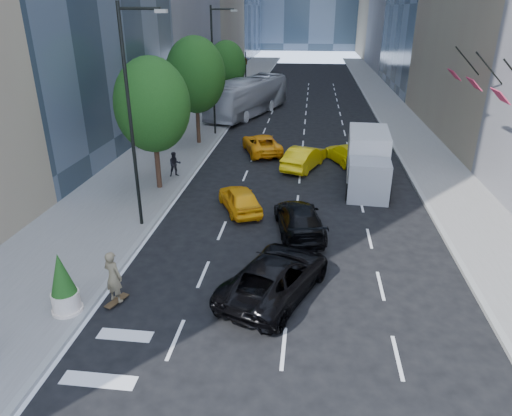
# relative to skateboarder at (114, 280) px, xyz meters

# --- Properties ---
(ground) EXTENTS (160.00, 160.00, 0.00)m
(ground) POSITION_rel_skateboarder_xyz_m (5.17, 2.33, -0.99)
(ground) COLOR black
(ground) RESTS_ON ground
(sidewalk_left) EXTENTS (6.00, 120.00, 0.15)m
(sidewalk_left) POSITION_rel_skateboarder_xyz_m (-3.83, 32.33, -0.92)
(sidewalk_left) COLOR slate
(sidewalk_left) RESTS_ON ground
(sidewalk_right) EXTENTS (4.00, 120.00, 0.15)m
(sidewalk_right) POSITION_rel_skateboarder_xyz_m (15.17, 32.33, -0.92)
(sidewalk_right) COLOR slate
(sidewalk_right) RESTS_ON ground
(lamp_near) EXTENTS (2.13, 0.22, 10.00)m
(lamp_near) POSITION_rel_skateboarder_xyz_m (-1.15, 6.33, 4.82)
(lamp_near) COLOR black
(lamp_near) RESTS_ON sidewalk_left
(lamp_far) EXTENTS (2.13, 0.22, 10.00)m
(lamp_far) POSITION_rel_skateboarder_xyz_m (-1.15, 24.33, 4.82)
(lamp_far) COLOR black
(lamp_far) RESTS_ON sidewalk_left
(tree_near) EXTENTS (4.20, 4.20, 7.46)m
(tree_near) POSITION_rel_skateboarder_xyz_m (-2.03, 11.33, 3.98)
(tree_near) COLOR #312013
(tree_near) RESTS_ON sidewalk_left
(tree_mid) EXTENTS (4.50, 4.50, 7.99)m
(tree_mid) POSITION_rel_skateboarder_xyz_m (-2.03, 21.33, 4.32)
(tree_mid) COLOR #312013
(tree_mid) RESTS_ON sidewalk_left
(tree_far) EXTENTS (3.90, 3.90, 6.92)m
(tree_far) POSITION_rel_skateboarder_xyz_m (-2.03, 34.33, 3.63)
(tree_far) COLOR #312013
(tree_far) RESTS_ON sidewalk_left
(traffic_signal) EXTENTS (2.48, 0.53, 5.20)m
(traffic_signal) POSITION_rel_skateboarder_xyz_m (-1.23, 42.33, 3.24)
(traffic_signal) COLOR black
(traffic_signal) RESTS_ON sidewalk_left
(facade_flags) EXTENTS (1.85, 13.30, 2.05)m
(facade_flags) POSITION_rel_skateboarder_xyz_m (15.81, 12.33, 5.19)
(facade_flags) COLOR black
(facade_flags) RESTS_ON ground
(skateboarder) EXTENTS (0.85, 0.70, 1.98)m
(skateboarder) POSITION_rel_skateboarder_xyz_m (0.00, 0.00, 0.00)
(skateboarder) COLOR brown
(skateboarder) RESTS_ON ground
(black_sedan_lincoln) EXTENTS (4.47, 6.07, 1.53)m
(black_sedan_lincoln) POSITION_rel_skateboarder_xyz_m (5.67, 1.33, -0.23)
(black_sedan_lincoln) COLOR black
(black_sedan_lincoln) RESTS_ON ground
(black_sedan_mercedes) EXTENTS (2.91, 5.23, 1.43)m
(black_sedan_mercedes) POSITION_rel_skateboarder_xyz_m (6.37, 6.53, -0.27)
(black_sedan_mercedes) COLOR black
(black_sedan_mercedes) RESTS_ON ground
(taxi_a) EXTENTS (3.10, 4.28, 1.36)m
(taxi_a) POSITION_rel_skateboarder_xyz_m (3.17, 8.83, -0.31)
(taxi_a) COLOR #FDAA0D
(taxi_a) RESTS_ON ground
(taxi_b) EXTENTS (3.07, 4.85, 1.51)m
(taxi_b) POSITION_rel_skateboarder_xyz_m (6.37, 16.33, -0.24)
(taxi_b) COLOR yellow
(taxi_b) RESTS_ON ground
(taxi_c) EXTENTS (3.74, 5.44, 1.38)m
(taxi_c) POSITION_rel_skateboarder_xyz_m (3.17, 19.56, -0.30)
(taxi_c) COLOR #FF9F0D
(taxi_c) RESTS_ON ground
(taxi_d) EXTENTS (3.51, 4.93, 1.32)m
(taxi_d) POSITION_rel_skateboarder_xyz_m (9.29, 17.83, -0.33)
(taxi_d) COLOR yellow
(taxi_d) RESTS_ON ground
(city_bus) EXTENTS (6.97, 13.34, 3.63)m
(city_bus) POSITION_rel_skateboarder_xyz_m (0.37, 32.84, 0.82)
(city_bus) COLOR silver
(city_bus) RESTS_ON ground
(box_truck) EXTENTS (2.79, 6.65, 3.11)m
(box_truck) POSITION_rel_skateboarder_xyz_m (10.19, 13.62, 0.59)
(box_truck) COLOR #BABABA
(box_truck) RESTS_ON ground
(pedestrian_a) EXTENTS (0.95, 0.89, 1.57)m
(pedestrian_a) POSITION_rel_skateboarder_xyz_m (-1.63, 13.33, -0.06)
(pedestrian_a) COLOR black
(pedestrian_a) RESTS_ON sidewalk_left
(pedestrian_b) EXTENTS (1.13, 0.68, 1.81)m
(pedestrian_b) POSITION_rel_skateboarder_xyz_m (-6.03, 19.16, 0.06)
(pedestrian_b) COLOR black
(pedestrian_b) RESTS_ON sidewalk_left
(planter_shrub) EXTENTS (0.94, 0.94, 2.26)m
(planter_shrub) POSITION_rel_skateboarder_xyz_m (-1.43, -0.82, 0.23)
(planter_shrub) COLOR beige
(planter_shrub) RESTS_ON sidewalk_left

